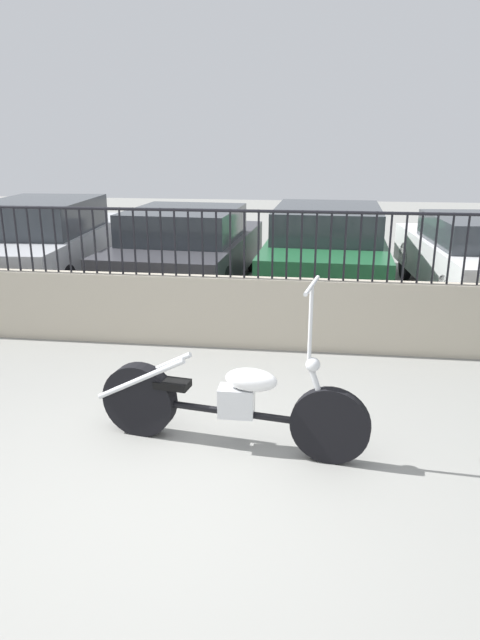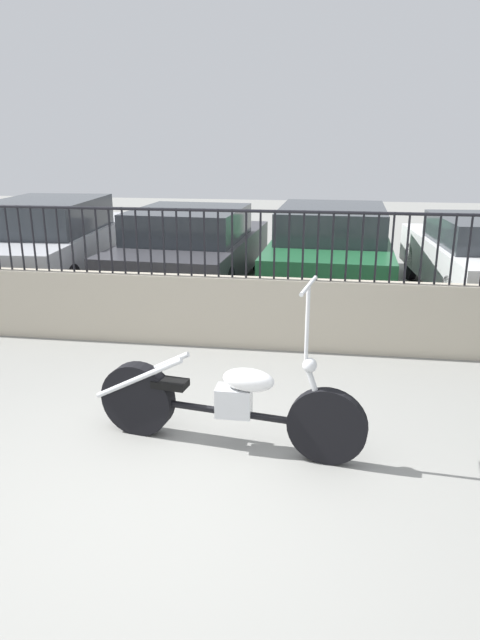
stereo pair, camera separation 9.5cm
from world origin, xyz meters
name	(u,v)px [view 2 (the right image)]	position (x,y,z in m)	size (l,w,h in m)	color
ground_plane	(163,494)	(0.00, 0.00, 0.00)	(40.00, 40.00, 0.00)	gray
low_wall	(232,312)	(0.00, 3.05, 0.42)	(10.17, 0.18, 0.84)	#B2A893
fence_railing	(232,233)	(0.00, 3.05, 1.35)	(10.17, 0.04, 0.78)	black
motorcycle_black	(213,402)	(0.22, 0.74, 0.37)	(2.23, 0.62, 1.41)	black
car_silver	(54,242)	(-3.49, 5.67, 0.72)	(1.94, 4.65, 1.43)	black
car_dark_grey	(192,247)	(-1.13, 5.84, 0.66)	(2.08, 4.23, 1.31)	black
car_green	(331,248)	(1.15, 5.96, 0.69)	(1.95, 4.58, 1.36)	black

